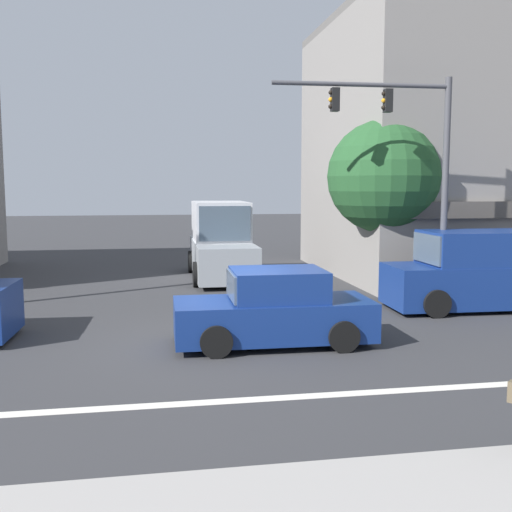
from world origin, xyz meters
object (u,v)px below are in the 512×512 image
object	(u,v)px
sedan_crossing_leftbound	(274,311)
box_truck_parked_curbside	(221,243)
van_approaching_near	(476,272)
street_tree	(384,177)
traffic_light_mast	(412,153)

from	to	relation	value
sedan_crossing_leftbound	box_truck_parked_curbside	world-z (taller)	box_truck_parked_curbside
van_approaching_near	street_tree	bearing A→B (deg)	117.70
street_tree	box_truck_parked_curbside	xyz separation A→B (m)	(-4.59, 3.89, -2.34)
street_tree	sedan_crossing_leftbound	xyz separation A→B (m)	(-4.57, -5.56, -2.88)
traffic_light_mast	sedan_crossing_leftbound	xyz separation A→B (m)	(-4.45, -3.30, -3.46)
traffic_light_mast	box_truck_parked_curbside	xyz separation A→B (m)	(-4.47, 6.15, -2.92)
box_truck_parked_curbside	van_approaching_near	size ratio (longest dim) A/B	1.21
street_tree	sedan_crossing_leftbound	world-z (taller)	street_tree
sedan_crossing_leftbound	van_approaching_near	xyz separation A→B (m)	(6.10, 2.65, 0.29)
traffic_light_mast	box_truck_parked_curbside	distance (m)	8.15
van_approaching_near	traffic_light_mast	bearing A→B (deg)	158.66
box_truck_parked_curbside	van_approaching_near	xyz separation A→B (m)	(6.12, -6.80, -0.25)
sedan_crossing_leftbound	traffic_light_mast	bearing A→B (deg)	36.57
street_tree	box_truck_parked_curbside	distance (m)	6.46
box_truck_parked_curbside	sedan_crossing_leftbound	bearing A→B (deg)	-89.85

